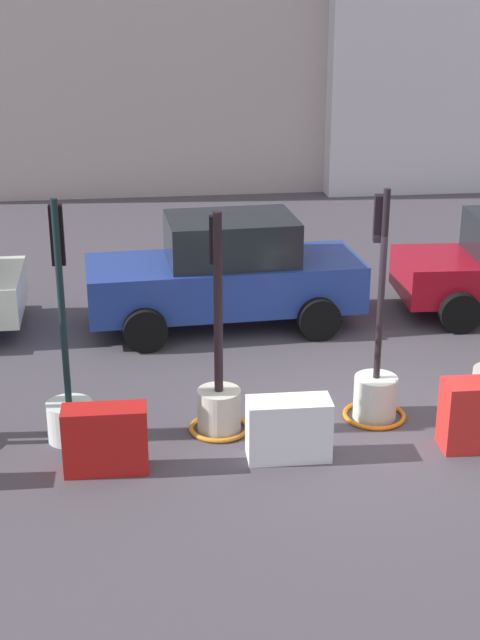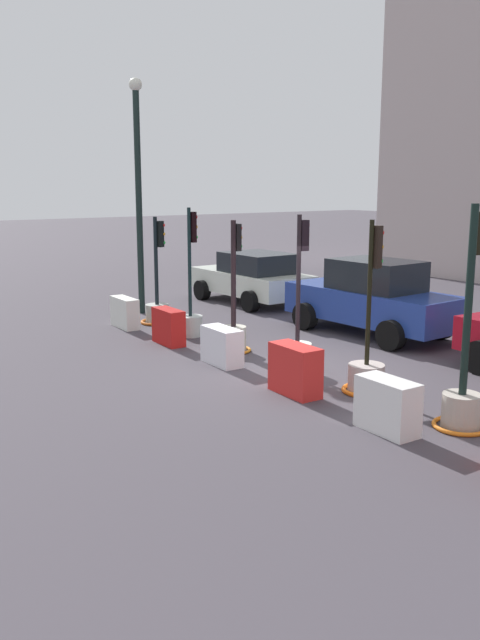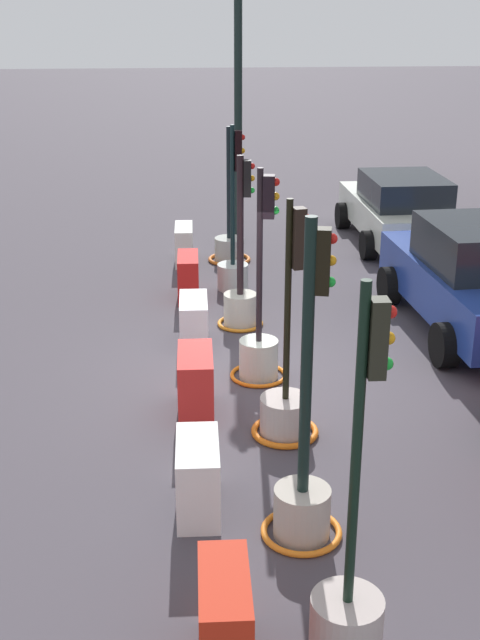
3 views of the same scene
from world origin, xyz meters
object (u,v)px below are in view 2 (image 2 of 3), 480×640
object	(u,v)px
traffic_light_5	(463,390)
car_blue_estate	(372,298)
construction_barrier_1	(169,327)
car_white_van	(253,277)
street_lamp_post	(138,182)
traffic_light_3	(298,345)
traffic_light_0	(157,306)
construction_barrier_3	(295,370)
traffic_light_4	(367,368)
construction_barrier_4	(387,406)
traffic_light_2	(234,328)
construction_barrier_0	(125,313)
construction_barrier_2	(222,346)
traffic_light_1	(191,312)

from	to	relation	value
traffic_light_5	car_blue_estate	xyz separation A→B (m)	(-5.41, 3.62, 0.30)
construction_barrier_1	car_blue_estate	world-z (taller)	car_blue_estate
car_white_van	street_lamp_post	bearing A→B (deg)	-96.98
traffic_light_3	traffic_light_0	bearing A→B (deg)	-179.92
traffic_light_0	construction_barrier_3	world-z (taller)	traffic_light_0
traffic_light_4	construction_barrier_4	xyz separation A→B (m)	(1.58, -1.17, -0.04)
traffic_light_3	construction_barrier_1	world-z (taller)	traffic_light_3
traffic_light_5	traffic_light_2	bearing A→B (deg)	-178.73
traffic_light_2	construction_barrier_0	size ratio (longest dim) A/B	2.71
traffic_light_4	construction_barrier_4	world-z (taller)	traffic_light_4
construction_barrier_0	construction_barrier_2	size ratio (longest dim) A/B	1.04
construction_barrier_4	street_lamp_post	size ratio (longest dim) A/B	0.15
construction_barrier_0	traffic_light_3	bearing A→B (deg)	9.56
traffic_light_4	construction_barrier_4	distance (m)	1.97
construction_barrier_0	construction_barrier_3	world-z (taller)	construction_barrier_3
construction_barrier_2	construction_barrier_3	xyz separation A→B (m)	(2.43, -0.05, 0.06)
construction_barrier_1	traffic_light_2	bearing A→B (deg)	30.63
traffic_light_0	street_lamp_post	world-z (taller)	street_lamp_post
traffic_light_1	car_blue_estate	size ratio (longest dim) A/B	0.68
traffic_light_1	construction_barrier_1	size ratio (longest dim) A/B	3.12
car_blue_estate	construction_barrier_3	bearing A→B (deg)	-60.20
car_blue_estate	street_lamp_post	size ratio (longest dim) A/B	0.71
traffic_light_5	construction_barrier_3	xyz separation A→B (m)	(-2.76, -1.00, -0.17)
traffic_light_0	construction_barrier_0	world-z (taller)	traffic_light_0
traffic_light_4	car_white_van	size ratio (longest dim) A/B	0.72
traffic_light_2	street_lamp_post	distance (m)	6.16
traffic_light_5	construction_barrier_0	distance (m)	9.71
construction_barrier_3	car_white_van	size ratio (longest dim) A/B	0.24
construction_barrier_4	street_lamp_post	world-z (taller)	street_lamp_post
construction_barrier_3	car_blue_estate	size ratio (longest dim) A/B	0.22
construction_barrier_1	construction_barrier_4	size ratio (longest dim) A/B	1.00
traffic_light_4	construction_barrier_4	size ratio (longest dim) A/B	3.08
traffic_light_3	traffic_light_5	world-z (taller)	traffic_light_5
traffic_light_3	construction_barrier_4	world-z (taller)	traffic_light_3
construction_barrier_2	traffic_light_2	bearing A→B (deg)	132.83
construction_barrier_2	construction_barrier_3	world-z (taller)	construction_barrier_3
traffic_light_3	car_white_van	world-z (taller)	traffic_light_3
traffic_light_2	traffic_light_5	xyz separation A→B (m)	(5.95, 0.13, 0.08)
construction_barrier_2	street_lamp_post	world-z (taller)	street_lamp_post
construction_barrier_1	car_blue_estate	bearing A→B (deg)	66.80
traffic_light_1	traffic_light_0	bearing A→B (deg)	177.93
street_lamp_post	traffic_light_2	bearing A→B (deg)	-4.31
traffic_light_4	traffic_light_1	bearing A→B (deg)	-177.73
traffic_light_4	car_white_van	bearing A→B (deg)	156.39
car_white_van	traffic_light_5	bearing A→B (deg)	-19.90
car_white_van	car_blue_estate	size ratio (longest dim) A/B	0.92
traffic_light_0	traffic_light_5	bearing A→B (deg)	0.26
traffic_light_4	traffic_light_3	bearing A→B (deg)	-175.02
street_lamp_post	traffic_light_5	bearing A→B (deg)	-1.36
traffic_light_1	street_lamp_post	xyz separation A→B (m)	(-3.38, 0.38, 3.11)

